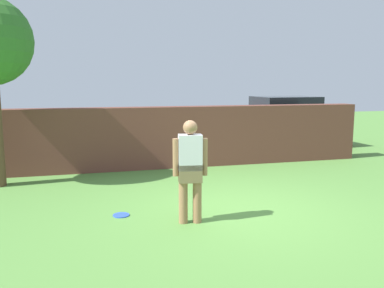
% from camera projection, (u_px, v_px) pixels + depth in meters
% --- Properties ---
extents(ground_plane, '(40.00, 40.00, 0.00)m').
position_uv_depth(ground_plane, '(236.00, 210.00, 6.93)').
color(ground_plane, '#568C3D').
extents(brick_wall, '(12.97, 0.50, 1.57)m').
position_uv_depth(brick_wall, '(125.00, 139.00, 10.10)').
color(brick_wall, brown).
rests_on(brick_wall, ground).
extents(person, '(0.53, 0.27, 1.62)m').
position_uv_depth(person, '(190.00, 167.00, 6.20)').
color(person, '#9E704C').
rests_on(person, ground).
extents(car, '(4.27, 2.07, 1.72)m').
position_uv_depth(car, '(285.00, 122.00, 13.61)').
color(car, '#A51111').
rests_on(car, ground).
extents(frisbee_blue, '(0.27, 0.27, 0.02)m').
position_uv_depth(frisbee_blue, '(121.00, 215.00, 6.66)').
color(frisbee_blue, blue).
rests_on(frisbee_blue, ground).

